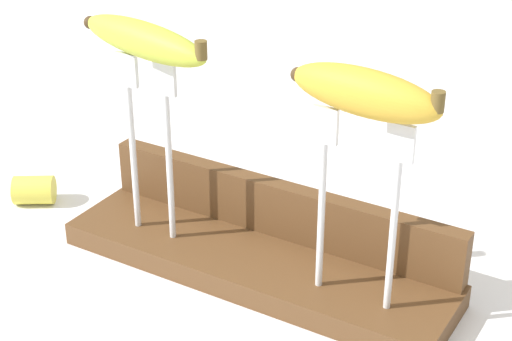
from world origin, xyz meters
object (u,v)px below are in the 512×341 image
object	(u,v)px
banana_raised_right	(365,92)
banana_raised_left	(143,40)
banana_chunk_near	(33,190)
fork_stand_right	(358,193)
fork_stand_left	(149,132)

from	to	relation	value
banana_raised_right	banana_raised_left	bearing A→B (deg)	180.00
banana_raised_left	banana_chunk_near	bearing A→B (deg)	176.99
banana_raised_left	fork_stand_right	bearing A→B (deg)	-0.00
fork_stand_left	fork_stand_right	distance (m)	0.24
fork_stand_right	banana_chunk_near	distance (m)	0.46
fork_stand_right	banana_chunk_near	size ratio (longest dim) A/B	3.20
fork_stand_right	banana_raised_left	bearing A→B (deg)	180.00
fork_stand_right	banana_raised_left	size ratio (longest dim) A/B	1.05
fork_stand_right	banana_chunk_near	bearing A→B (deg)	178.64
fork_stand_left	fork_stand_right	xyz separation A→B (m)	(0.24, 0.00, -0.01)
fork_stand_left	banana_chunk_near	bearing A→B (deg)	176.98
fork_stand_left	banana_raised_left	xyz separation A→B (m)	(-0.00, 0.00, 0.10)
banana_raised_left	banana_chunk_near	world-z (taller)	banana_raised_left
fork_stand_left	banana_raised_left	size ratio (longest dim) A/B	1.11
banana_chunk_near	fork_stand_left	bearing A→B (deg)	-3.02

